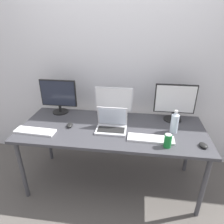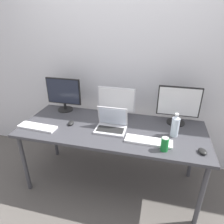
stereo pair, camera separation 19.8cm
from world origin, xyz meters
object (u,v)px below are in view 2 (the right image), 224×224
Objects in this scene: work_desk at (112,132)px; monitor_left at (64,94)px; monitor_right at (178,104)px; water_bottle at (175,126)px; keyboard_aux at (148,141)px; mouse_by_laptop at (71,123)px; mouse_by_keyboard at (203,151)px; keyboard_main at (37,127)px; monitor_center at (116,102)px; soda_can_near_keyboard at (165,144)px; laptop_silver at (111,124)px.

monitor_left is at bearing 156.74° from work_desk.
water_bottle is at bearing -95.43° from monitor_right.
mouse_by_laptop is at bearing 172.40° from keyboard_aux.
keyboard_main is at bearing 160.97° from mouse_by_keyboard.
work_desk is at bearing 17.38° from keyboard_main.
monitor_center is 0.87m from keyboard_main.
monitor_center is at bearing 93.24° from work_desk.
work_desk is at bearing -86.76° from monitor_center.
monitor_right reaches higher than keyboard_aux.
monitor_left is 0.98× the size of monitor_right.
mouse_by_laptop is (-0.43, -0.29, -0.17)m from monitor_center.
soda_can_near_keyboard is (0.14, -0.09, 0.05)m from keyboard_aux.
monitor_left reaches higher than soda_can_near_keyboard.
keyboard_main and keyboard_aux have the same top height.
water_bottle reaches higher than work_desk.
mouse_by_keyboard is at bearing -29.29° from monitor_center.
mouse_by_keyboard and mouse_by_laptop have the same top height.
mouse_by_laptop reaches higher than keyboard_main.
monitor_center is at bearing -2.72° from monitor_left.
monitor_right is 1.00× the size of keyboard_aux.
keyboard_main is 0.95× the size of keyboard_aux.
monitor_left is (-0.66, 0.28, 0.27)m from work_desk.
laptop_silver is (-0.64, -0.30, -0.16)m from monitor_right.
monitor_left reaches higher than laptop_silver.
laptop_silver is 3.31× the size of mouse_by_keyboard.
work_desk is 4.51× the size of monitor_left.
keyboard_main is 0.34m from mouse_by_laptop.
mouse_by_keyboard is at bearing 1.90° from keyboard_main.
monitor_left is 1.79× the size of water_bottle.
work_desk is at bearing -179.79° from water_bottle.
keyboard_aux is at bearing -120.10° from monitor_right.
keyboard_main is at bearing -99.99° from monitor_left.
keyboard_main is at bearing -161.85° from monitor_right.
monitor_right is 3.41× the size of soda_can_near_keyboard.
monitor_right is 4.33× the size of mouse_by_laptop.
water_bottle is at bearing -6.48° from mouse_by_laptop.
monitor_left is 1.30m from monitor_right.
monitor_left is 1.60m from mouse_by_keyboard.
keyboard_main is 1.27m from soda_can_near_keyboard.
monitor_center is 0.54m from mouse_by_laptop.
keyboard_aux reaches higher than work_desk.
water_bottle is at bearing 71.41° from soda_can_near_keyboard.
monitor_center is at bearing -178.90° from monitor_right.
keyboard_main is 1.13m from keyboard_aux.
work_desk is at bearing -157.40° from monitor_right.
water_bottle is (-0.03, -0.26, -0.11)m from monitor_right.
water_bottle is at bearing -21.80° from monitor_center.
monitor_center is 0.68m from water_bottle.
keyboard_aux is 0.18m from soda_can_near_keyboard.
mouse_by_laptop is 0.42× the size of water_bottle.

